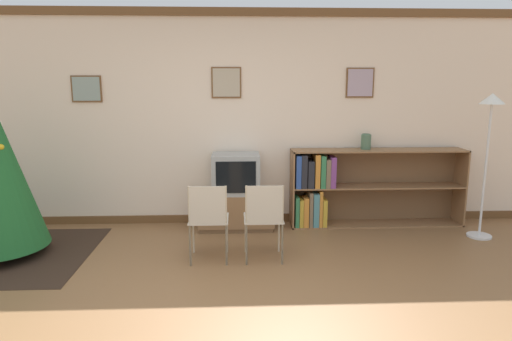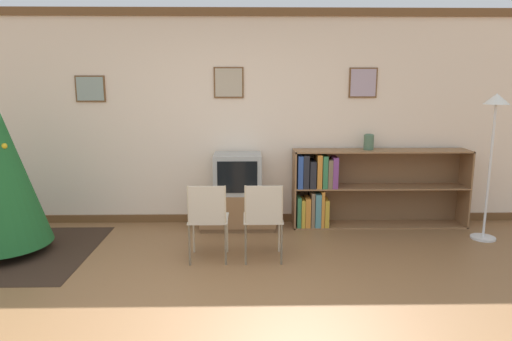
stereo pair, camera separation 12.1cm
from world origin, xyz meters
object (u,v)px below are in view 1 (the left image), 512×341
at_px(vase, 366,141).
at_px(tv_console, 236,210).
at_px(television, 236,174).
at_px(folding_chair_right, 264,217).
at_px(bookshelf, 345,187).
at_px(standing_lamp, 490,128).
at_px(folding_chair_left, 208,218).

bearing_deg(vase, tv_console, -176.54).
relative_size(television, folding_chair_right, 0.71).
relative_size(folding_chair_right, bookshelf, 0.37).
height_order(vase, standing_lamp, standing_lamp).
distance_m(tv_console, vase, 1.85).
bearing_deg(television, folding_chair_right, -75.78).
bearing_deg(television, vase, 3.55).
height_order(folding_chair_right, vase, vase).
bearing_deg(tv_console, standing_lamp, -9.36).
bearing_deg(vase, folding_chair_left, -147.86).
bearing_deg(television, tv_console, 90.00).
bearing_deg(folding_chair_right, bookshelf, 46.85).
bearing_deg(standing_lamp, vase, 155.25).
bearing_deg(bookshelf, television, -176.99).
bearing_deg(bookshelf, folding_chair_right, -133.15).
relative_size(vase, standing_lamp, 0.12).
bearing_deg(television, folding_chair_left, -104.22).
xyz_separation_m(folding_chair_left, vase, (1.92, 1.21, 0.61)).
bearing_deg(folding_chair_left, vase, 32.14).
relative_size(bookshelf, vase, 11.21).
height_order(folding_chair_right, standing_lamp, standing_lamp).
distance_m(tv_console, bookshelf, 1.41).
height_order(television, standing_lamp, standing_lamp).
bearing_deg(folding_chair_right, tv_console, 104.19).
distance_m(television, vase, 1.69).
bearing_deg(tv_console, folding_chair_left, -104.19).
xyz_separation_m(tv_console, folding_chair_left, (-0.28, -1.11, 0.24)).
distance_m(vase, standing_lamp, 1.39).
relative_size(tv_console, television, 1.61).
bearing_deg(tv_console, television, -90.00).
xyz_separation_m(bookshelf, vase, (0.26, 0.03, 0.59)).
bearing_deg(standing_lamp, bookshelf, 160.04).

